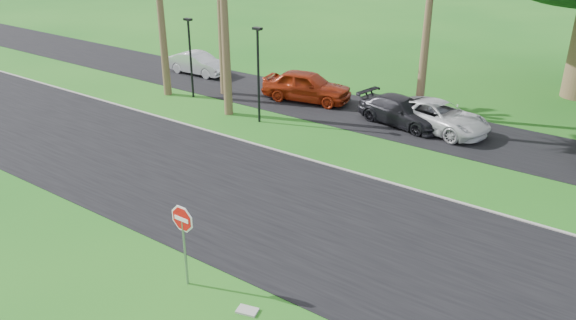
# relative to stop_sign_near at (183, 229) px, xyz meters

# --- Properties ---
(ground) EXTENTS (120.00, 120.00, 0.00)m
(ground) POSITION_rel_stop_sign_near_xyz_m (-0.50, 3.00, -1.77)
(ground) COLOR #175A16
(ground) RESTS_ON ground
(road) EXTENTS (120.00, 8.00, 0.02)m
(road) POSITION_rel_stop_sign_near_xyz_m (-0.50, 5.00, -1.76)
(road) COLOR black
(road) RESTS_ON ground
(parking_strip) EXTENTS (120.00, 5.00, 0.02)m
(parking_strip) POSITION_rel_stop_sign_near_xyz_m (-0.50, 15.50, -1.76)
(parking_strip) COLOR black
(parking_strip) RESTS_ON ground
(curb) EXTENTS (120.00, 0.12, 0.06)m
(curb) POSITION_rel_stop_sign_near_xyz_m (-0.50, 9.05, -1.74)
(curb) COLOR gray
(curb) RESTS_ON ground
(stop_sign_near) EXTENTS (1.05, 0.07, 2.62)m
(stop_sign_near) POSITION_rel_stop_sign_near_xyz_m (0.00, 0.00, 0.00)
(stop_sign_near) COLOR gray
(stop_sign_near) RESTS_ON ground
(streetlight_left) EXTENTS (0.45, 0.25, 4.34)m
(streetlight_left) POSITION_rel_stop_sign_near_xyz_m (-12.00, 12.50, 0.72)
(streetlight_left) COLOR black
(streetlight_left) RESTS_ON ground
(streetlight_right) EXTENTS (0.45, 0.25, 4.64)m
(streetlight_right) POSITION_rel_stop_sign_near_xyz_m (-6.50, 11.50, 0.88)
(streetlight_right) COLOR black
(streetlight_right) RESTS_ON ground
(car_silver) EXTENTS (4.17, 1.58, 1.36)m
(car_silver) POSITION_rel_stop_sign_near_xyz_m (-15.03, 16.11, -1.09)
(car_silver) COLOR silver
(car_silver) RESTS_ON ground
(car_red) EXTENTS (5.14, 2.85, 1.65)m
(car_red) POSITION_rel_stop_sign_near_xyz_m (-6.43, 15.60, -0.95)
(car_red) COLOR maroon
(car_red) RESTS_ON ground
(car_dark) EXTENTS (4.82, 2.67, 1.32)m
(car_dark) POSITION_rel_stop_sign_near_xyz_m (-0.64, 15.22, -1.11)
(car_dark) COLOR black
(car_dark) RESTS_ON ground
(car_minivan) EXTENTS (5.32, 3.32, 1.37)m
(car_minivan) POSITION_rel_stop_sign_near_xyz_m (1.12, 15.50, -1.09)
(car_minivan) COLOR silver
(car_minivan) RESTS_ON ground
(utility_slab) EXTENTS (0.62, 0.48, 0.06)m
(utility_slab) POSITION_rel_stop_sign_near_xyz_m (2.13, 0.04, -1.74)
(utility_slab) COLOR #9B9C94
(utility_slab) RESTS_ON ground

